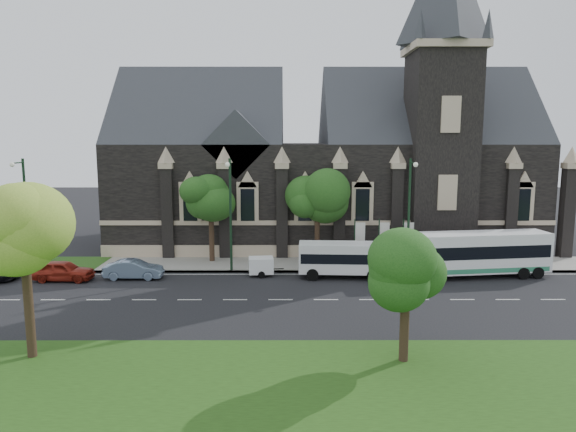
{
  "coord_description": "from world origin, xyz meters",
  "views": [
    {
      "loc": [
        0.43,
        -33.18,
        10.53
      ],
      "look_at": [
        0.5,
        6.0,
        4.69
      ],
      "focal_mm": 32.55,
      "sensor_mm": 36.0,
      "label": 1
    }
  ],
  "objects_px": {
    "banner_flag_right": "(407,238)",
    "box_trailer": "(261,265)",
    "sedan": "(134,269)",
    "street_lamp_far": "(25,209)",
    "tour_coach": "(473,253)",
    "street_lamp_mid": "(230,209)",
    "street_lamp_near": "(410,209)",
    "tree_walk_left": "(213,196)",
    "car_far_red": "(63,271)",
    "tree_walk_right": "(320,195)",
    "banner_flag_left": "(358,238)",
    "tree_park_east": "(409,266)",
    "banner_flag_center": "(382,238)",
    "shuttle_bus": "(345,258)",
    "tree_park_near": "(30,226)"
  },
  "relations": [
    {
      "from": "tree_walk_right",
      "to": "banner_flag_center",
      "type": "distance_m",
      "value": 6.36
    },
    {
      "from": "box_trailer",
      "to": "sedan",
      "type": "xyz_separation_m",
      "value": [
        -9.61,
        -0.81,
        -0.1
      ]
    },
    {
      "from": "banner_flag_left",
      "to": "street_lamp_mid",
      "type": "bearing_deg",
      "value": -169.5
    },
    {
      "from": "banner_flag_left",
      "to": "car_far_red",
      "type": "xyz_separation_m",
      "value": [
        -22.58,
        -4.29,
        -1.62
      ]
    },
    {
      "from": "street_lamp_mid",
      "to": "box_trailer",
      "type": "distance_m",
      "value": 5.03
    },
    {
      "from": "sedan",
      "to": "car_far_red",
      "type": "distance_m",
      "value": 5.14
    },
    {
      "from": "street_lamp_far",
      "to": "street_lamp_mid",
      "type": "bearing_deg",
      "value": 0.0
    },
    {
      "from": "tree_park_east",
      "to": "banner_flag_left",
      "type": "bearing_deg",
      "value": 89.65
    },
    {
      "from": "shuttle_bus",
      "to": "street_lamp_near",
      "type": "bearing_deg",
      "value": 19.09
    },
    {
      "from": "street_lamp_near",
      "to": "tour_coach",
      "type": "relative_size",
      "value": 0.75
    },
    {
      "from": "banner_flag_center",
      "to": "tree_walk_right",
      "type": "bearing_deg",
      "value": 161.36
    },
    {
      "from": "street_lamp_far",
      "to": "tree_walk_right",
      "type": "bearing_deg",
      "value": 8.86
    },
    {
      "from": "banner_flag_left",
      "to": "banner_flag_center",
      "type": "bearing_deg",
      "value": 0.0
    },
    {
      "from": "street_lamp_near",
      "to": "street_lamp_far",
      "type": "distance_m",
      "value": 30.0
    },
    {
      "from": "tree_park_near",
      "to": "car_far_red",
      "type": "distance_m",
      "value": 15.3
    },
    {
      "from": "street_lamp_mid",
      "to": "box_trailer",
      "type": "relative_size",
      "value": 3.26
    },
    {
      "from": "tree_walk_left",
      "to": "street_lamp_mid",
      "type": "height_order",
      "value": "street_lamp_mid"
    },
    {
      "from": "street_lamp_near",
      "to": "tree_walk_left",
      "type": "bearing_deg",
      "value": 167.13
    },
    {
      "from": "tree_park_near",
      "to": "tour_coach",
      "type": "relative_size",
      "value": 0.72
    },
    {
      "from": "sedan",
      "to": "car_far_red",
      "type": "relative_size",
      "value": 0.97
    },
    {
      "from": "tree_walk_left",
      "to": "street_lamp_far",
      "type": "bearing_deg",
      "value": -165.74
    },
    {
      "from": "banner_flag_center",
      "to": "tree_walk_left",
      "type": "bearing_deg",
      "value": 173.11
    },
    {
      "from": "tree_walk_left",
      "to": "tour_coach",
      "type": "bearing_deg",
      "value": -13.65
    },
    {
      "from": "shuttle_bus",
      "to": "box_trailer",
      "type": "bearing_deg",
      "value": 178.82
    },
    {
      "from": "tree_park_east",
      "to": "street_lamp_far",
      "type": "height_order",
      "value": "street_lamp_far"
    },
    {
      "from": "street_lamp_far",
      "to": "tour_coach",
      "type": "bearing_deg",
      "value": -2.23
    },
    {
      "from": "tree_walk_left",
      "to": "car_far_red",
      "type": "bearing_deg",
      "value": -150.29
    },
    {
      "from": "banner_flag_left",
      "to": "tree_walk_left",
      "type": "bearing_deg",
      "value": 171.98
    },
    {
      "from": "banner_flag_left",
      "to": "tour_coach",
      "type": "distance_m",
      "value": 8.97
    },
    {
      "from": "street_lamp_mid",
      "to": "tree_walk_right",
      "type": "bearing_deg",
      "value": 26.65
    },
    {
      "from": "tree_park_east",
      "to": "sedan",
      "type": "xyz_separation_m",
      "value": [
        -17.36,
        14.59,
        -3.9
      ]
    },
    {
      "from": "tree_walk_left",
      "to": "car_far_red",
      "type": "relative_size",
      "value": 1.7
    },
    {
      "from": "tree_walk_right",
      "to": "box_trailer",
      "type": "distance_m",
      "value": 8.33
    },
    {
      "from": "banner_flag_center",
      "to": "tree_park_near",
      "type": "bearing_deg",
      "value": -138.46
    },
    {
      "from": "tree_park_near",
      "to": "street_lamp_mid",
      "type": "relative_size",
      "value": 0.95
    },
    {
      "from": "tree_walk_right",
      "to": "sedan",
      "type": "height_order",
      "value": "tree_walk_right"
    },
    {
      "from": "street_lamp_near",
      "to": "car_far_red",
      "type": "distance_m",
      "value": 26.76
    },
    {
      "from": "street_lamp_mid",
      "to": "shuttle_bus",
      "type": "distance_m",
      "value": 9.63
    },
    {
      "from": "banner_flag_right",
      "to": "box_trailer",
      "type": "bearing_deg",
      "value": -166.15
    },
    {
      "from": "tour_coach",
      "to": "sedan",
      "type": "distance_m",
      "value": 25.84
    },
    {
      "from": "tree_park_near",
      "to": "shuttle_bus",
      "type": "distance_m",
      "value": 22.49
    },
    {
      "from": "tree_walk_right",
      "to": "shuttle_bus",
      "type": "xyz_separation_m",
      "value": [
        1.61,
        -5.11,
        -4.27
      ]
    },
    {
      "from": "banner_flag_left",
      "to": "sedan",
      "type": "distance_m",
      "value": 17.94
    },
    {
      "from": "banner_flag_center",
      "to": "street_lamp_far",
      "type": "bearing_deg",
      "value": -176.14
    },
    {
      "from": "car_far_red",
      "to": "tree_park_east",
      "type": "bearing_deg",
      "value": -120.58
    },
    {
      "from": "street_lamp_mid",
      "to": "tree_walk_left",
      "type": "bearing_deg",
      "value": 116.47
    },
    {
      "from": "banner_flag_right",
      "to": "sedan",
      "type": "distance_m",
      "value": 21.86
    },
    {
      "from": "street_lamp_far",
      "to": "shuttle_bus",
      "type": "xyz_separation_m",
      "value": [
        24.82,
        -1.49,
        -3.57
      ]
    },
    {
      "from": "tree_park_east",
      "to": "tree_walk_left",
      "type": "xyz_separation_m",
      "value": [
        -11.97,
        20.03,
        1.12
      ]
    },
    {
      "from": "tree_walk_right",
      "to": "box_trailer",
      "type": "xyz_separation_m",
      "value": [
        -4.79,
        -4.64,
        -5.0
      ]
    }
  ]
}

